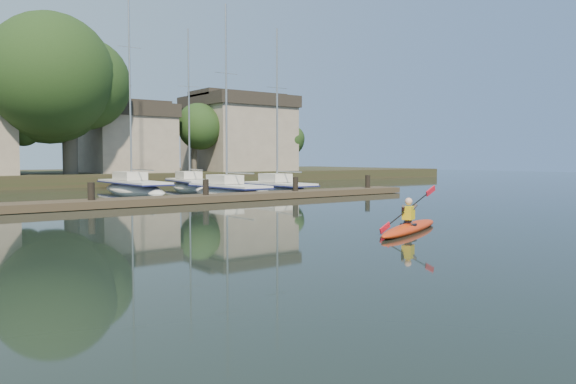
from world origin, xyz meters
TOP-DOWN VIEW (x-y plane):
  - ground at (0.00, 0.00)m, footprint 160.00×160.00m
  - kayak at (2.38, -0.49)m, footprint 4.64×2.41m
  - dock at (0.00, 14.00)m, footprint 34.00×2.00m
  - sailboat_3 at (7.17, 18.62)m, footprint 2.31×8.34m
  - sailboat_4 at (11.23, 18.75)m, footprint 2.23×7.32m
  - sailboat_6 at (4.06, 26.84)m, footprint 2.50×11.11m
  - sailboat_7 at (9.00, 27.49)m, footprint 3.63×8.78m
  - shore at (1.61, 40.29)m, footprint 90.00×25.25m

SIDE VIEW (x-z plane):
  - sailboat_6 at x=4.06m, z-range -9.01..8.60m
  - sailboat_7 at x=9.00m, z-range -7.07..6.67m
  - sailboat_4 at x=11.23m, z-range -6.42..6.01m
  - sailboat_3 at x=7.17m, z-range -6.89..6.50m
  - ground at x=0.00m, z-range 0.00..0.00m
  - kayak at x=2.38m, z-range -0.58..0.95m
  - dock at x=0.00m, z-range -0.70..1.10m
  - shore at x=1.61m, z-range -3.15..9.60m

